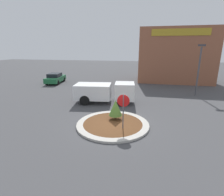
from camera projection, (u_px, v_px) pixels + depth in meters
name	position (u px, v px, depth m)	size (l,w,h in m)	color
ground_plane	(113.00, 125.00, 12.01)	(120.00, 120.00, 0.00)	#474749
traffic_island	(113.00, 124.00, 11.99)	(4.95, 4.95, 0.14)	#BCB7AD
stop_sign	(123.00, 106.00, 10.81)	(0.78, 0.07, 2.39)	#4C4C51
island_shrub	(115.00, 108.00, 12.43)	(0.96, 0.96, 1.42)	brown
utility_truck	(104.00, 92.00, 16.61)	(5.78, 2.73, 1.97)	white
storefront_building	(175.00, 56.00, 26.73)	(10.70, 6.07, 7.92)	#93563D
parked_sedan_green	(55.00, 78.00, 26.03)	(2.44, 4.55, 1.51)	#1E6638
light_pole	(199.00, 66.00, 18.66)	(0.70, 0.30, 5.47)	#4C4C51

